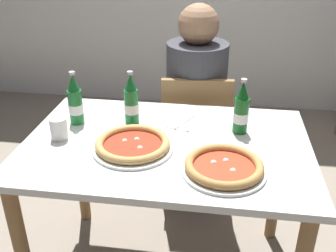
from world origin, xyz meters
The scene contains 10 objects.
dining_table_main centered at (0.00, 0.00, 0.64)m, with size 1.20×0.80×0.75m.
chair_behind_table centered at (0.08, 0.61, 0.48)m, with size 0.44×0.44×0.85m.
diner_seated centered at (0.07, 0.66, 0.58)m, with size 0.34×0.34×1.21m.
pizza_margherita_near centered at (-0.13, -0.08, 0.77)m, with size 0.33×0.33×0.04m.
pizza_marinara_far centered at (0.24, -0.19, 0.77)m, with size 0.32×0.32×0.04m.
beer_bottle_left centered at (-0.18, 0.16, 0.85)m, with size 0.07×0.07×0.25m.
beer_bottle_center centered at (0.31, 0.14, 0.85)m, with size 0.07×0.07×0.25m.
beer_bottle_right centered at (-0.43, 0.12, 0.85)m, with size 0.07×0.07×0.25m.
napkin_with_cutlery centered at (0.08, 0.19, 0.75)m, with size 0.23×0.23×0.01m.
paper_cup centered at (-0.45, -0.03, 0.80)m, with size 0.07×0.07×0.10m, color white.
Camera 1 is at (0.21, -1.42, 1.56)m, focal length 41.79 mm.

